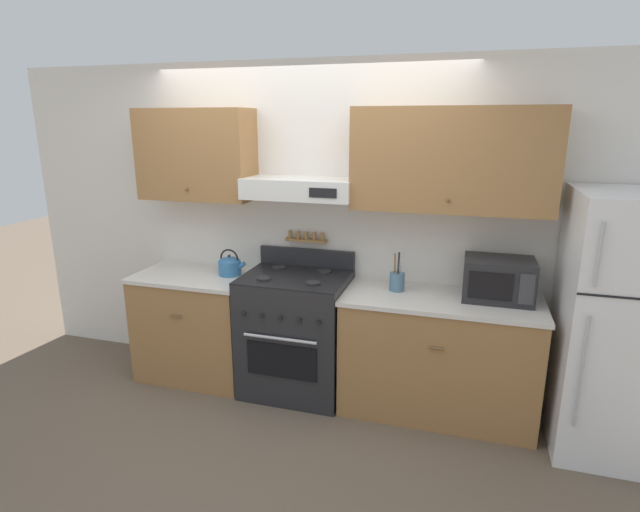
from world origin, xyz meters
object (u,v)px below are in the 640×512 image
Objects in this scene: tea_kettle at (230,265)px; utensil_crock at (397,281)px; stove_range at (296,333)px; microwave at (498,279)px; refrigerator at (617,325)px.

utensil_crock is at bearing 0.00° from tea_kettle.
stove_range is 0.91m from utensil_crock.
refrigerator is at bearing -12.19° from microwave.
refrigerator is 2.78m from tea_kettle.
refrigerator is at bearing -5.58° from utensil_crock.
refrigerator reaches higher than utensil_crock.
tea_kettle is 0.50× the size of microwave.
refrigerator is at bearing -1.77° from stove_range.
tea_kettle is 2.05m from microwave.
refrigerator is 0.77m from microwave.
tea_kettle is at bearing -179.50° from microwave.
microwave is (1.46, 0.09, 0.55)m from stove_range.
microwave reaches higher than utensil_crock.
refrigerator is (2.19, -0.07, 0.36)m from stove_range.
stove_range is at bearing -6.96° from tea_kettle.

